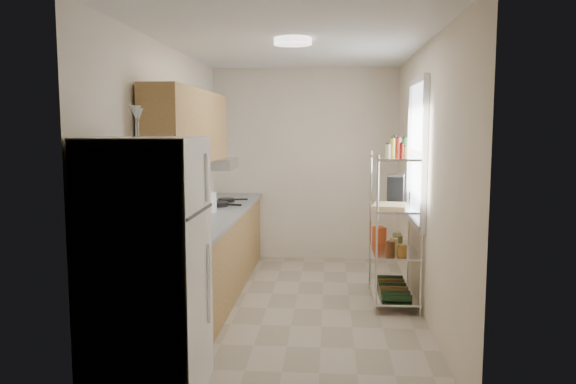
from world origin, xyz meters
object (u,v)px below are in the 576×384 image
object	(u,v)px
refrigerator	(148,268)
rice_cooker	(204,202)
espresso_machine	(396,188)
frying_pan_large	(216,204)
cutting_board	(390,205)

from	to	relation	value
refrigerator	rice_cooker	size ratio (longest dim) A/B	6.51
rice_cooker	espresso_machine	bearing A→B (deg)	4.45
refrigerator	rice_cooker	distance (m)	2.30
refrigerator	rice_cooker	xyz separation A→B (m)	(-0.14, 2.29, 0.14)
frying_pan_large	rice_cooker	bearing A→B (deg)	-81.72
frying_pan_large	refrigerator	bearing A→B (deg)	-74.77
rice_cooker	cutting_board	bearing A→B (deg)	-7.24
refrigerator	cutting_board	xyz separation A→B (m)	(1.81, 2.04, 0.15)
refrigerator	frying_pan_large	distance (m)	2.74
rice_cooker	frying_pan_large	bearing A→B (deg)	85.10
cutting_board	frying_pan_large	bearing A→B (deg)	160.12
refrigerator	frying_pan_large	xyz separation A→B (m)	(-0.10, 2.73, 0.05)
refrigerator	rice_cooker	bearing A→B (deg)	93.39
refrigerator	frying_pan_large	size ratio (longest dim) A/B	6.16
rice_cooker	cutting_board	xyz separation A→B (m)	(1.95, -0.25, 0.02)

